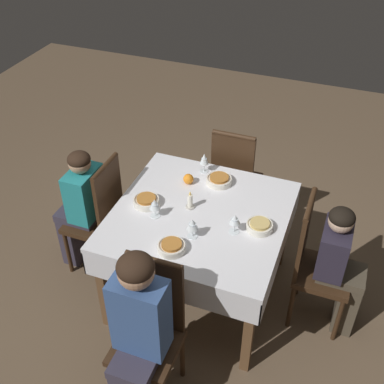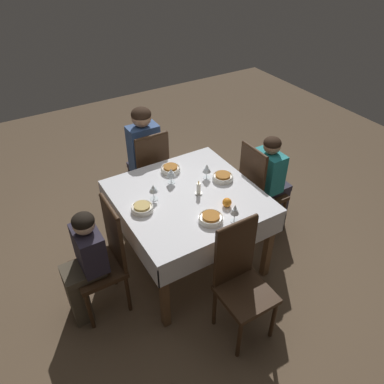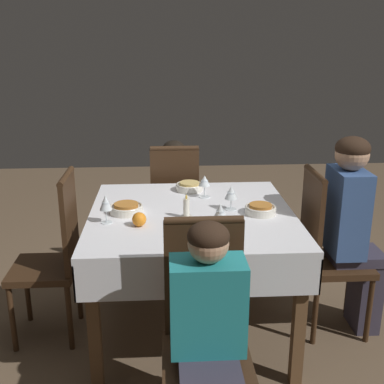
# 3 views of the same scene
# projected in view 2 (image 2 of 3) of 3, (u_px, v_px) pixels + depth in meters

# --- Properties ---
(ground_plane) EXTENTS (8.00, 8.00, 0.00)m
(ground_plane) POSITION_uv_depth(u_px,v_px,m) (188.00, 259.00, 3.59)
(ground_plane) COLOR brown
(dining_table) EXTENTS (1.15, 1.16, 0.78)m
(dining_table) POSITION_uv_depth(u_px,v_px,m) (188.00, 203.00, 3.18)
(dining_table) COLOR silver
(dining_table) RESTS_ON ground_plane
(chair_north) EXTENTS (0.37, 0.38, 1.01)m
(chair_north) POSITION_uv_depth(u_px,v_px,m) (150.00, 172.00, 3.82)
(chair_north) COLOR #382314
(chair_north) RESTS_ON ground_plane
(chair_west) EXTENTS (0.38, 0.37, 1.01)m
(chair_west) POSITION_uv_depth(u_px,v_px,m) (105.00, 256.00, 2.89)
(chair_west) COLOR #382314
(chair_west) RESTS_ON ground_plane
(chair_east) EXTENTS (0.38, 0.37, 1.01)m
(chair_east) POSITION_uv_depth(u_px,v_px,m) (258.00, 188.00, 3.60)
(chair_east) COLOR #382314
(chair_east) RESTS_ON ground_plane
(chair_south) EXTENTS (0.37, 0.38, 1.01)m
(chair_south) POSITION_uv_depth(u_px,v_px,m) (241.00, 278.00, 2.72)
(chair_south) COLOR #382314
(chair_south) RESTS_ON ground_plane
(person_adult_denim) EXTENTS (0.30, 0.34, 1.21)m
(person_adult_denim) POSITION_uv_depth(u_px,v_px,m) (143.00, 154.00, 3.83)
(person_adult_denim) COLOR #383342
(person_adult_denim) RESTS_ON ground_plane
(person_child_dark) EXTENTS (0.33, 0.30, 1.01)m
(person_child_dark) POSITION_uv_depth(u_px,v_px,m) (84.00, 263.00, 2.81)
(person_child_dark) COLOR #4C4233
(person_child_dark) RESTS_ON ground_plane
(person_child_teal) EXTENTS (0.33, 0.30, 1.06)m
(person_child_teal) POSITION_uv_depth(u_px,v_px,m) (272.00, 180.00, 3.64)
(person_child_teal) COLOR #383342
(person_child_teal) RESTS_ON ground_plane
(bowl_north) EXTENTS (0.18, 0.18, 0.06)m
(bowl_north) POSITION_uv_depth(u_px,v_px,m) (171.00, 169.00, 3.39)
(bowl_north) COLOR silver
(bowl_north) RESTS_ON dining_table
(wine_glass_north) EXTENTS (0.08, 0.08, 0.14)m
(wine_glass_north) POSITION_uv_depth(u_px,v_px,m) (171.00, 173.00, 3.21)
(wine_glass_north) COLOR white
(wine_glass_north) RESTS_ON dining_table
(bowl_west) EXTENTS (0.18, 0.18, 0.06)m
(bowl_west) POSITION_uv_depth(u_px,v_px,m) (142.00, 208.00, 2.95)
(bowl_west) COLOR silver
(bowl_west) RESTS_ON dining_table
(wine_glass_west) EXTENTS (0.07, 0.07, 0.14)m
(wine_glass_west) POSITION_uv_depth(u_px,v_px,m) (153.00, 189.00, 3.02)
(wine_glass_west) COLOR white
(wine_glass_west) RESTS_ON dining_table
(bowl_east) EXTENTS (0.18, 0.18, 0.06)m
(bowl_east) POSITION_uv_depth(u_px,v_px,m) (223.00, 177.00, 3.29)
(bowl_east) COLOR silver
(bowl_east) RESTS_ON dining_table
(wine_glass_east) EXTENTS (0.07, 0.07, 0.14)m
(wine_glass_east) POSITION_uv_depth(u_px,v_px,m) (207.00, 169.00, 3.27)
(wine_glass_east) COLOR white
(wine_glass_east) RESTS_ON dining_table
(bowl_south) EXTENTS (0.19, 0.19, 0.06)m
(bowl_south) POSITION_uv_depth(u_px,v_px,m) (211.00, 218.00, 2.85)
(bowl_south) COLOR silver
(bowl_south) RESTS_ON dining_table
(wine_glass_south) EXTENTS (0.07, 0.07, 0.16)m
(wine_glass_south) POSITION_uv_depth(u_px,v_px,m) (235.00, 210.00, 2.80)
(wine_glass_south) COLOR white
(wine_glass_south) RESTS_ON dining_table
(candle_centerpiece) EXTENTS (0.06, 0.06, 0.13)m
(candle_centerpiece) POSITION_uv_depth(u_px,v_px,m) (199.00, 189.00, 3.11)
(candle_centerpiece) COLOR beige
(candle_centerpiece) RESTS_ON dining_table
(orange_fruit) EXTENTS (0.08, 0.08, 0.08)m
(orange_fruit) POSITION_uv_depth(u_px,v_px,m) (227.00, 202.00, 2.98)
(orange_fruit) COLOR orange
(orange_fruit) RESTS_ON dining_table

